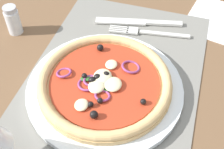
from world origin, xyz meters
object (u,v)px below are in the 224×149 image
at_px(pizza, 104,82).
at_px(pepper_shaker, 13,20).
at_px(plate, 105,88).
at_px(fork, 144,32).
at_px(knife, 138,22).
at_px(napkin, 219,20).

distance_m(pizza, pepper_shaker, 0.27).
relative_size(plate, fork, 1.61).
bearing_deg(fork, plate, 71.17).
distance_m(knife, napkin, 0.19).
distance_m(plate, knife, 0.21).
bearing_deg(knife, napkin, -171.77).
relative_size(knife, pepper_shaker, 2.96).
xyz_separation_m(plate, pepper_shaker, (0.11, 0.25, 0.02)).
relative_size(plate, napkin, 1.85).
xyz_separation_m(pizza, napkin, (0.28, -0.19, -0.03)).
bearing_deg(plate, fork, -10.62).
xyz_separation_m(plate, pizza, (-0.00, 0.00, 0.02)).
bearing_deg(plate, pizza, 130.39).
relative_size(pizza, napkin, 1.57).
height_order(plate, pepper_shaker, pepper_shaker).
bearing_deg(plate, pepper_shaker, 66.83).
bearing_deg(pizza, pepper_shaker, 66.76).
height_order(fork, napkin, fork).
distance_m(plate, fork, 0.19).
distance_m(fork, pepper_shaker, 0.29).
bearing_deg(plate, knife, -3.04).
xyz_separation_m(pizza, pepper_shaker, (0.11, 0.25, 0.01)).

